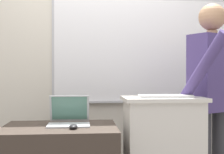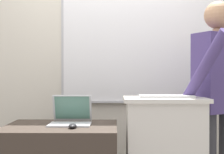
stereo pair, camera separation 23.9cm
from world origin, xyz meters
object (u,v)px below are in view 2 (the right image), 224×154
(laptop, at_px, (71,115))
(wireless_keyboard, at_px, (166,96))
(person_presenter, at_px, (218,91))
(computer_mouse_by_laptop, at_px, (73,126))

(laptop, height_order, wireless_keyboard, wireless_keyboard)
(laptop, bearing_deg, person_presenter, 2.33)
(person_presenter, bearing_deg, laptop, 152.38)
(laptop, bearing_deg, wireless_keyboard, -11.06)
(computer_mouse_by_laptop, bearing_deg, laptop, 100.68)
(person_presenter, distance_m, wireless_keyboard, 0.50)
(wireless_keyboard, xyz_separation_m, computer_mouse_by_laptop, (-0.71, -0.07, -0.22))
(wireless_keyboard, bearing_deg, laptop, 168.94)
(laptop, xyz_separation_m, wireless_keyboard, (0.75, -0.15, 0.16))
(wireless_keyboard, distance_m, computer_mouse_by_laptop, 0.74)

